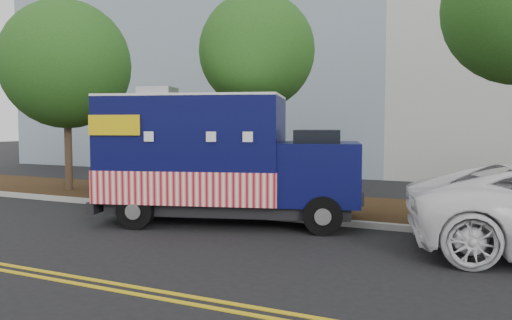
% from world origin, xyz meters
% --- Properties ---
extents(ground, '(120.00, 120.00, 0.00)m').
position_xyz_m(ground, '(0.00, 0.00, 0.00)').
color(ground, black).
rests_on(ground, ground).
extents(curb, '(120.00, 0.18, 0.15)m').
position_xyz_m(curb, '(0.00, 1.40, 0.07)').
color(curb, '#9E9E99').
rests_on(curb, ground).
extents(mulch_strip, '(120.00, 4.00, 0.15)m').
position_xyz_m(mulch_strip, '(0.00, 3.50, 0.07)').
color(mulch_strip, black).
rests_on(mulch_strip, ground).
extents(centerline_near, '(120.00, 0.10, 0.01)m').
position_xyz_m(centerline_near, '(0.00, -4.45, 0.01)').
color(centerline_near, gold).
rests_on(centerline_near, ground).
extents(centerline_far, '(120.00, 0.10, 0.01)m').
position_xyz_m(centerline_far, '(0.00, -4.70, 0.01)').
color(centerline_far, gold).
rests_on(centerline_far, ground).
extents(tree_a, '(4.48, 4.48, 6.81)m').
position_xyz_m(tree_a, '(-7.32, 2.82, 4.56)').
color(tree_a, '#38281C').
rests_on(tree_a, ground).
extents(tree_b, '(3.56, 3.56, 6.50)m').
position_xyz_m(tree_b, '(-0.34, 3.70, 4.70)').
color(tree_b, '#38281C').
rests_on(tree_b, ground).
extents(sign_post, '(0.06, 0.06, 2.40)m').
position_xyz_m(sign_post, '(-2.35, 1.64, 1.20)').
color(sign_post, '#473828').
rests_on(sign_post, ground).
extents(food_truck, '(6.82, 4.07, 3.40)m').
position_xyz_m(food_truck, '(0.05, 0.48, 1.54)').
color(food_truck, black).
rests_on(food_truck, ground).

